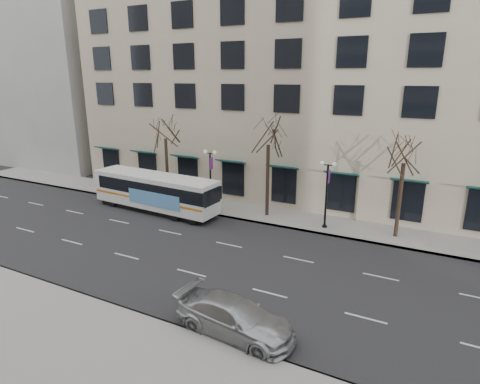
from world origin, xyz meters
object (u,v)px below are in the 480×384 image
Objects in this scene: tree_far_left at (165,128)px; city_bus at (156,191)px; tree_far_right at (405,149)px; lamp_post_left at (211,177)px; tree_far_mid at (268,133)px; silver_car at (235,317)px; lamp_post_right at (327,192)px.

tree_far_left reaches higher than city_bus.
tree_far_right is 1.55× the size of lamp_post_left.
tree_far_mid is at bearing 6.85° from lamp_post_left.
silver_car is at bearing -37.20° from city_bus.
lamp_post_left is 4.81m from city_bus.
tree_far_right reaches higher than silver_car.
lamp_post_right is 14.56m from silver_car.
city_bus is (-18.98, -3.01, -4.67)m from tree_far_right.
tree_far_right is 15.40m from lamp_post_left.
tree_far_mid is 0.72× the size of city_bus.
silver_car is at bearing -45.03° from tree_far_left.
tree_far_left is at bearing -180.00° from tree_far_mid.
lamp_post_right is (15.01, -0.60, -3.75)m from tree_far_left.
lamp_post_right is (-4.99, -0.60, -3.48)m from tree_far_right.
tree_far_left is 6.29m from lamp_post_left.
silver_car is at bearing -71.62° from tree_far_mid.
lamp_post_right is at bearing -173.15° from tree_far_right.
city_bus is at bearing -71.19° from tree_far_left.
tree_far_left is at bearing 180.00° from tree_far_right.
tree_far_mid reaches higher than tree_far_right.
tree_far_right is at bearing 12.47° from city_bus.
lamp_post_left reaches higher than city_bus.
lamp_post_right is at bearing -2.29° from tree_far_left.
tree_far_right is 6.11m from lamp_post_right.
tree_far_mid is at bearing 23.65° from silver_car.
tree_far_right is at bearing -13.22° from silver_car.
city_bus is 2.12× the size of silver_car.
tree_far_left is 0.70× the size of city_bus.
tree_far_mid is at bearing 0.00° from tree_far_left.
lamp_post_left is (-4.99, -0.60, -3.96)m from tree_far_mid.
lamp_post_left is at bearing 39.98° from silver_car.
silver_car is at bearing -108.49° from tree_far_right.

